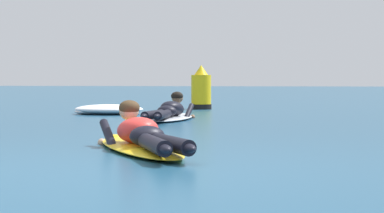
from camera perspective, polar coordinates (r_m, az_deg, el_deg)
The scene contains 5 objects.
ground_plane at distance 15.21m, azimuth 5.18°, elevation -0.45°, with size 120.00×120.00×0.00m, color navy.
surfer_near at distance 6.81m, azimuth -4.23°, elevation -2.62°, with size 1.69×2.46×0.54m.
surfer_far at distance 11.96m, azimuth -1.82°, elevation -0.51°, with size 0.62×2.51×0.53m.
whitewater_front at distance 14.25m, azimuth -6.85°, elevation -0.26°, with size 1.45×1.10×0.20m.
channel_marker_buoy at distance 16.55m, azimuth 0.76°, elevation 1.25°, with size 0.50×0.50×1.06m.
Camera 1 is at (1.62, -5.11, 0.70)m, focal length 64.72 mm.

